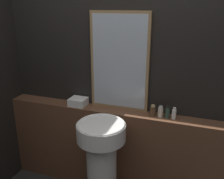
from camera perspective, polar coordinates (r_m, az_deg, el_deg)
name	(u,v)px	position (r m, az deg, el deg)	size (l,w,h in m)	color
wall_back	(123,72)	(2.38, 2.43, 4.06)	(8.00, 0.06, 2.50)	black
vanity_counter	(118,151)	(2.61, 1.37, -13.92)	(2.34, 0.18, 0.89)	brown
pedestal_sink	(102,162)	(2.27, -2.40, -16.24)	(0.41, 0.41, 0.93)	white
mirror	(119,62)	(2.32, 1.68, 6.25)	(0.56, 0.03, 0.92)	#937047
towel_stack	(78,102)	(2.53, -7.71, -2.79)	(0.17, 0.15, 0.07)	white
shampoo_bottle	(153,111)	(2.30, 9.30, -4.83)	(0.05, 0.05, 0.11)	#4C3823
conditioner_bottle	(160,112)	(2.29, 11.02, -5.06)	(0.05, 0.05, 0.10)	beige
lotion_bottle	(167,112)	(2.29, 12.56, -5.13)	(0.04, 0.04, 0.11)	#2D4C3D
body_wash_bottle	(174,114)	(2.28, 13.98, -5.36)	(0.04, 0.04, 0.11)	white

